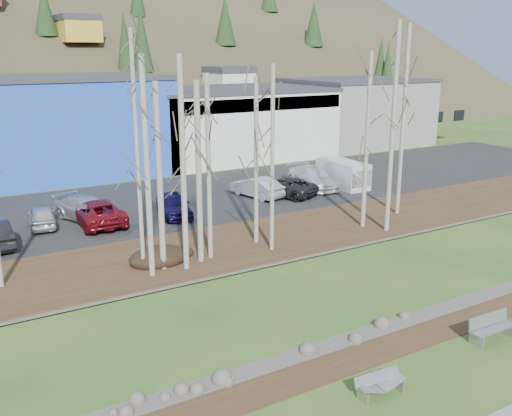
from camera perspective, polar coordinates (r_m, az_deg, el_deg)
ground at (r=21.62m, az=20.12°, el=-14.03°), size 200.00×200.00×0.00m
dirt_strip at (r=22.79m, az=15.98°, el=-12.02°), size 80.00×1.80×0.03m
near_bank_rocks at (r=23.41m, az=14.18°, el=-11.16°), size 80.00×0.80×0.50m
river at (r=26.14m, az=7.82°, el=-7.90°), size 80.00×8.00×0.90m
far_bank_rocks at (r=29.20m, az=2.80°, el=-5.22°), size 80.00×0.80×0.46m
far_bank at (r=31.73m, az=-0.40°, el=-3.35°), size 80.00×7.00×0.15m
parking_lot at (r=40.75m, az=-7.91°, el=0.77°), size 80.00×14.00×0.14m
building_blue at (r=51.60m, az=-20.54°, el=7.65°), size 20.40×12.24×8.30m
building_white at (r=57.67m, az=-2.50°, el=8.58°), size 18.36×12.24×6.80m
building_grey at (r=66.72m, az=9.84°, el=9.52°), size 14.28×12.24×7.30m
hillside at (r=96.87m, az=-23.00°, el=18.56°), size 160.00×72.00×35.00m
bench_intact at (r=23.03m, az=22.47°, el=-11.00°), size 2.00×0.68×0.99m
bench_damaged at (r=18.79m, az=12.26°, el=-16.86°), size 1.67×0.64×0.73m
dirt_mound at (r=28.78m, az=-9.69°, el=-4.80°), size 3.04×2.14×0.60m
birch_1 at (r=26.66m, az=-11.78°, el=5.21°), size 0.20×0.20×11.12m
birch_2 at (r=26.79m, az=-9.61°, el=2.91°), size 0.28×0.28×8.86m
birch_3 at (r=28.00m, az=-4.76°, el=3.92°), size 0.24×0.24×9.16m
birch_4 at (r=26.53m, az=-7.31°, el=4.18°), size 0.27×0.27×10.04m
birch_5 at (r=30.26m, az=0.02°, el=4.59°), size 0.24×0.24×8.89m
birch_6 at (r=29.04m, az=1.65°, el=4.80°), size 0.21×0.21×9.57m
birch_7 at (r=32.97m, az=13.51°, el=7.59°), size 0.26×0.26×11.76m
birch_8 at (r=33.62m, az=11.03°, el=6.49°), size 0.25×0.25×10.15m
birch_9 at (r=36.88m, az=14.50°, el=8.32°), size 0.25×0.25×11.75m
birch_10 at (r=27.56m, az=-5.75°, el=3.40°), size 0.28×0.28×8.86m
birch_11 at (r=25.90m, az=-10.84°, el=3.75°), size 0.27×0.27×10.04m
car_0 at (r=36.24m, az=-20.62°, el=-0.78°), size 2.05×3.97×1.29m
car_2 at (r=35.77m, az=-15.60°, el=-0.37°), size 2.62×5.50×1.52m
car_3 at (r=36.65m, az=-16.55°, el=-0.10°), size 3.72×5.49×1.48m
car_4 at (r=36.52m, az=-8.21°, el=0.35°), size 2.55×4.63×1.49m
car_5 at (r=40.87m, az=0.07°, el=2.10°), size 2.37×4.60×1.44m
car_6 at (r=41.31m, az=2.80°, el=2.18°), size 3.91×5.44×1.37m
car_7 at (r=43.88m, az=5.69°, el=3.05°), size 2.96×5.71×1.58m
van_white at (r=44.42m, az=8.82°, el=3.37°), size 2.00×4.60×1.99m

